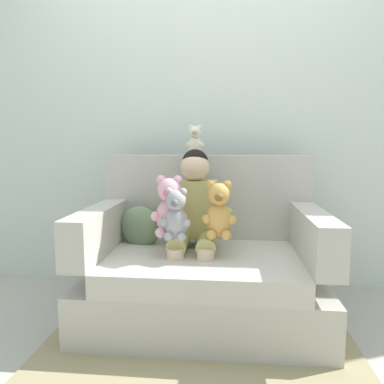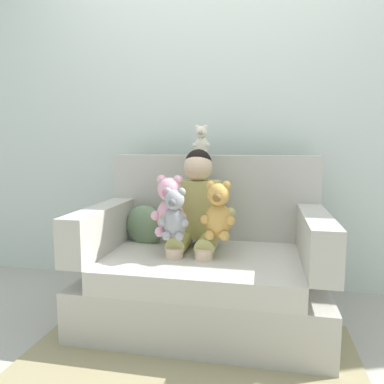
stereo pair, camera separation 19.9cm
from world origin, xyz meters
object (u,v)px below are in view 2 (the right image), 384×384
armchair (205,267)px  seated_child (196,213)px  plush_cream_on_backrest (201,141)px  plush_grey (175,215)px  plush_honey (218,212)px  plush_pink (170,207)px  throw_pillow (145,226)px

armchair → seated_child: size_ratio=1.61×
armchair → plush_cream_on_backrest: (-0.08, 0.31, 0.73)m
armchair → plush_grey: armchair is taller
plush_honey → plush_cream_on_backrest: bearing=111.0°
plush_pink → plush_cream_on_backrest: bearing=57.5°
plush_honey → plush_grey: (-0.23, -0.05, -0.02)m
plush_honey → plush_pink: 0.27m
armchair → seated_child: 0.32m
plush_pink → throw_pillow: bearing=114.7°
armchair → throw_pillow: 0.46m
armchair → plush_pink: size_ratio=3.96×
plush_grey → plush_cream_on_backrest: 0.63m
plush_honey → armchair: bearing=124.3°
plush_grey → throw_pillow: size_ratio=1.05×
throw_pillow → plush_cream_on_backrest: bearing=31.6°
plush_pink → plush_cream_on_backrest: size_ratio=1.72×
plush_pink → throw_pillow: (-0.22, 0.23, -0.16)m
plush_cream_on_backrest → plush_grey: bearing=-102.5°
plush_honey → plush_cream_on_backrest: (-0.17, 0.44, 0.38)m
seated_child → armchair: bearing=-20.8°
armchair → plush_pink: bearing=-147.4°
throw_pillow → armchair: bearing=-15.8°
plush_grey → plush_pink: bearing=143.3°
plush_honey → plush_grey: plush_honey is taller
seated_child → plush_cream_on_backrest: bearing=90.0°
plush_cream_on_backrest → throw_pillow: plush_cream_on_backrest is taller
armchair → plush_honey: (0.09, -0.13, 0.35)m
plush_pink → plush_cream_on_backrest: (0.10, 0.43, 0.36)m
plush_pink → plush_cream_on_backrest: plush_cream_on_backrest is taller
plush_grey → plush_pink: 0.09m
seated_child → plush_cream_on_backrest: (-0.02, 0.29, 0.42)m
seated_child → plush_grey: seated_child is taller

